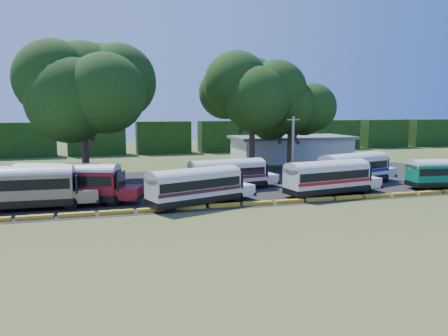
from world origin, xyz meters
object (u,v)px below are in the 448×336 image
object	(u,v)px
bus_beige	(19,185)
bus_teal	(447,172)
bus_white_red	(329,176)
bus_red	(70,181)
bus_cream_west	(196,184)
tree_west	(83,87)

from	to	relation	value
bus_beige	bus_teal	world-z (taller)	bus_beige
bus_beige	bus_teal	distance (m)	41.45
bus_white_red	bus_teal	xyz separation A→B (m)	(13.80, -0.09, -0.13)
bus_red	bus_white_red	xyz separation A→B (m)	(23.70, -2.93, -0.14)
bus_cream_west	bus_teal	world-z (taller)	bus_cream_west
bus_beige	bus_white_red	world-z (taller)	bus_beige
bus_cream_west	bus_red	bearing A→B (deg)	140.69
bus_cream_west	bus_white_red	size ratio (longest dim) A/B	0.97
bus_white_red	bus_teal	distance (m)	13.80
bus_cream_west	bus_teal	distance (m)	27.02
bus_beige	tree_west	bearing A→B (deg)	70.18
bus_red	bus_white_red	distance (m)	23.88
bus_teal	bus_cream_west	bearing A→B (deg)	-172.06
bus_red	tree_west	distance (m)	13.95
bus_white_red	bus_teal	size ratio (longest dim) A/B	1.09
tree_west	bus_red	bearing A→B (deg)	-95.39
bus_white_red	bus_beige	bearing A→B (deg)	167.13
bus_beige	bus_white_red	size ratio (longest dim) A/B	1.06
bus_beige	bus_white_red	xyz separation A→B (m)	(27.62, -1.52, -0.19)
bus_red	tree_west	xyz separation A→B (m)	(1.03, 10.92, 8.62)
bus_red	bus_cream_west	world-z (taller)	bus_red
bus_teal	tree_west	distance (m)	40.04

